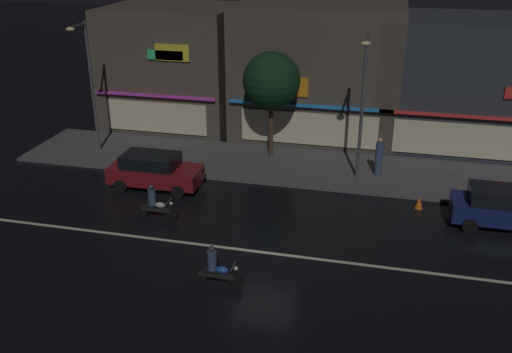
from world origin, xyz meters
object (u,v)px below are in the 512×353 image
motorcycle_lead (155,204)px  pedestrian_on_sidewalk (379,158)px  streetlamp_mid (363,97)px  motorcycle_following (215,269)px  traffic_cone (419,203)px  parked_car_near_kerb (505,207)px  streetlamp_west (89,77)px  parked_car_trailing (154,170)px

motorcycle_lead → pedestrian_on_sidewalk: bearing=43.6°
streetlamp_mid → motorcycle_following: (-4.10, -9.96, -3.60)m
motorcycle_following → traffic_cone: 10.38m
parked_car_near_kerb → motorcycle_following: parked_car_near_kerb is taller
traffic_cone → motorcycle_following: bearing=-132.3°
pedestrian_on_sidewalk → streetlamp_mid: bearing=-161.4°
parked_car_near_kerb → motorcycle_lead: (-14.25, -2.61, -0.24)m
parked_car_near_kerb → traffic_cone: size_ratio=7.82×
streetlamp_west → motorcycle_following: (10.00, -10.48, -3.60)m
streetlamp_west → streetlamp_mid: size_ratio=1.00×
parked_car_near_kerb → motorcycle_lead: size_ratio=2.26×
motorcycle_following → streetlamp_west: bearing=-50.8°
streetlamp_mid → motorcycle_following: size_ratio=3.64×
parked_car_trailing → streetlamp_mid: bearing=-162.6°
parked_car_trailing → motorcycle_lead: bearing=112.7°
streetlamp_west → pedestrian_on_sidewalk: size_ratio=3.63×
pedestrian_on_sidewalk → traffic_cone: 3.72m
parked_car_near_kerb → motorcycle_following: 12.32m
parked_car_trailing → streetlamp_west: bearing=-35.4°
streetlamp_mid → parked_car_near_kerb: 7.73m
motorcycle_following → streetlamp_mid: bearing=-116.8°
parked_car_near_kerb → motorcycle_following: (-10.29, -6.77, -0.24)m
streetlamp_west → parked_car_near_kerb: size_ratio=1.61×
parked_car_trailing → motorcycle_following: bearing=126.3°
parked_car_near_kerb → motorcycle_lead: parked_car_near_kerb is taller
traffic_cone → parked_car_near_kerb: bearing=-15.2°
parked_car_near_kerb → streetlamp_west: bearing=169.6°
streetlamp_mid → motorcycle_lead: 10.56m
parked_car_trailing → motorcycle_lead: 3.14m
streetlamp_west → motorcycle_lead: streetlamp_west is taller
motorcycle_following → motorcycle_lead: bearing=-50.8°
pedestrian_on_sidewalk → motorcycle_following: size_ratio=1.00×
motorcycle_following → parked_car_trailing: bearing=-58.2°
parked_car_near_kerb → motorcycle_lead: 14.49m
streetlamp_mid → parked_car_trailing: (-9.27, -2.91, -3.37)m
pedestrian_on_sidewalk → motorcycle_following: bearing=-136.5°
pedestrian_on_sidewalk → motorcycle_lead: 11.20m
parked_car_trailing → traffic_cone: bearing=-177.1°
streetlamp_west → streetlamp_mid: 14.11m
traffic_cone → streetlamp_mid: bearing=141.5°
streetlamp_mid → motorcycle_following: bearing=-112.4°
streetlamp_mid → motorcycle_following: streetlamp_mid is taller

